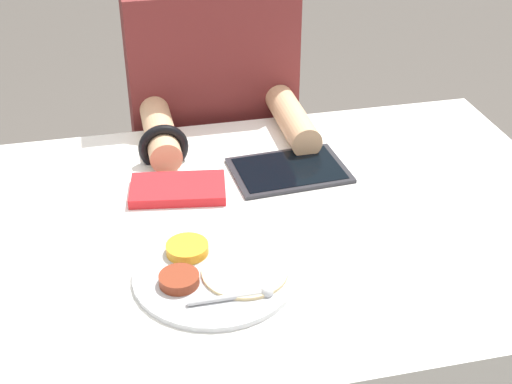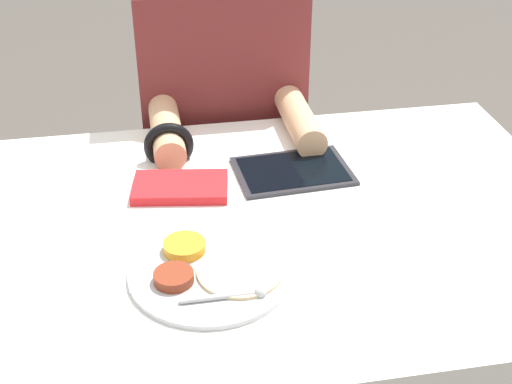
{
  "view_description": "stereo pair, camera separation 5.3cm",
  "coord_description": "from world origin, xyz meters",
  "px_view_note": "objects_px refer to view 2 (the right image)",
  "views": [
    {
      "loc": [
        -0.28,
        -1.1,
        1.55
      ],
      "look_at": [
        -0.03,
        0.01,
        0.84
      ],
      "focal_mm": 50.0,
      "sensor_mm": 36.0,
      "label": 1
    },
    {
      "loc": [
        -0.23,
        -1.12,
        1.55
      ],
      "look_at": [
        -0.03,
        0.01,
        0.84
      ],
      "focal_mm": 50.0,
      "sensor_mm": 36.0,
      "label": 2
    }
  ],
  "objects_px": {
    "thali_tray": "(209,271)",
    "tablet_device": "(293,171)",
    "red_notebook": "(180,188)",
    "person_diner": "(223,164)"
  },
  "relations": [
    {
      "from": "red_notebook",
      "to": "person_diner",
      "type": "xyz_separation_m",
      "value": [
        0.14,
        0.43,
        -0.2
      ]
    },
    {
      "from": "person_diner",
      "to": "thali_tray",
      "type": "bearing_deg",
      "value": -99.44
    },
    {
      "from": "thali_tray",
      "to": "person_diner",
      "type": "bearing_deg",
      "value": 80.56
    },
    {
      "from": "thali_tray",
      "to": "red_notebook",
      "type": "height_order",
      "value": "thali_tray"
    },
    {
      "from": "tablet_device",
      "to": "red_notebook",
      "type": "bearing_deg",
      "value": -172.27
    },
    {
      "from": "red_notebook",
      "to": "tablet_device",
      "type": "bearing_deg",
      "value": 7.73
    },
    {
      "from": "tablet_device",
      "to": "person_diner",
      "type": "xyz_separation_m",
      "value": [
        -0.1,
        0.39,
        -0.19
      ]
    },
    {
      "from": "thali_tray",
      "to": "tablet_device",
      "type": "relative_size",
      "value": 1.12
    },
    {
      "from": "tablet_device",
      "to": "person_diner",
      "type": "height_order",
      "value": "person_diner"
    },
    {
      "from": "red_notebook",
      "to": "tablet_device",
      "type": "xyz_separation_m",
      "value": [
        0.24,
        0.03,
        -0.0
      ]
    }
  ]
}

